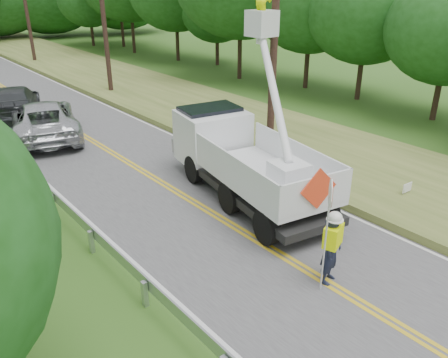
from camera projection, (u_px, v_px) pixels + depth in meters
ground at (387, 320)px, 10.56m from camera, size 140.00×140.00×0.00m
road at (112, 153)px, 20.42m from camera, size 7.20×96.00×0.03m
guardrail at (10, 156)px, 18.51m from camera, size 0.18×48.00×0.77m
utility_poles at (163, 18)px, 23.26m from camera, size 1.60×43.30×10.00m
tall_grass_verge at (232, 120)px, 24.46m from camera, size 7.00×96.00×0.30m
flagger at (332, 245)px, 11.41m from camera, size 1.13×0.70×3.09m
bucket_truck at (236, 144)px, 16.62m from camera, size 4.98×7.91×7.31m
suv_silver at (44, 120)px, 21.95m from camera, size 4.59×7.03×1.80m
suv_darkgrey at (14, 103)px, 24.88m from camera, size 4.43×6.61×1.78m
yard_sign at (407, 188)px, 15.89m from camera, size 0.47×0.06×0.68m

